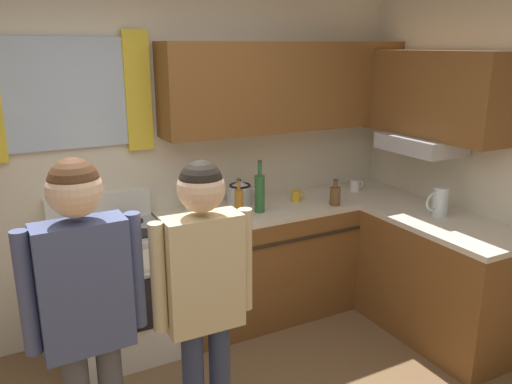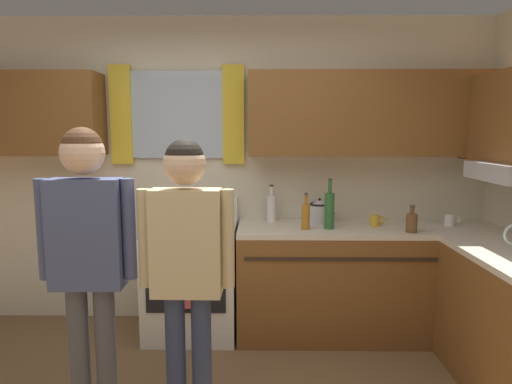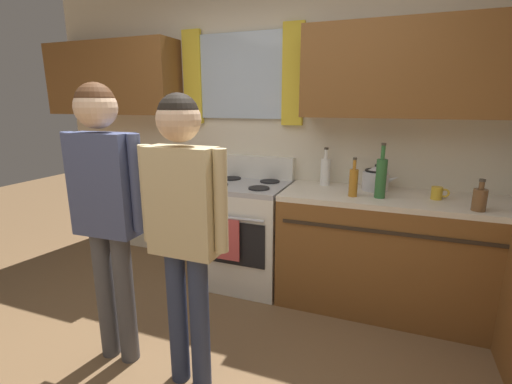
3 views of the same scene
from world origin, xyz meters
TOP-DOWN VIEW (x-y plane):
  - back_wall_unit at (0.04, 1.82)m, footprint 4.60×0.42m
  - kitchen_counter_run at (1.51, 1.22)m, footprint 2.10×1.78m
  - stove_oven at (-0.18, 1.54)m, footprint 0.72×0.67m
  - bottle_squat_brown at (1.51, 1.33)m, footprint 0.08×0.08m
  - bottle_milk_white at (0.47, 1.73)m, footprint 0.08×0.08m
  - bottle_oil_amber at (0.72, 1.42)m, footprint 0.06×0.06m
  - bottle_wine_green at (0.91, 1.45)m, footprint 0.08×0.08m
  - mug_mustard_yellow at (1.29, 1.55)m, footprint 0.12×0.08m
  - mug_ceramic_white at (1.90, 1.57)m, footprint 0.13×0.08m
  - stovetop_kettle at (0.87, 1.69)m, footprint 0.27×0.20m
  - water_pitcher at (2.01, 0.75)m, footprint 0.19×0.11m
  - adult_left at (-0.54, 0.33)m, footprint 0.52×0.23m
  - adult_in_plaid at (-0.01, 0.30)m, footprint 0.50×0.22m

SIDE VIEW (x-z plane):
  - kitchen_counter_run at x=1.51m, z-range 0.00..0.90m
  - stove_oven at x=-0.18m, z-range -0.08..1.02m
  - mug_mustard_yellow at x=1.29m, z-range 0.90..0.99m
  - mug_ceramic_white at x=1.90m, z-range 0.90..1.00m
  - bottle_squat_brown at x=1.51m, z-range 0.87..1.08m
  - stovetop_kettle at x=0.87m, z-range 0.89..1.10m
  - bottle_oil_amber at x=0.72m, z-range 0.87..1.15m
  - water_pitcher at x=2.01m, z-range 0.90..1.12m
  - adult_in_plaid at x=-0.01m, z-range 0.21..1.82m
  - bottle_milk_white at x=0.47m, z-range 0.86..1.18m
  - bottle_wine_green at x=0.91m, z-range 0.85..1.25m
  - adult_left at x=-0.54m, z-range 0.22..1.89m
  - back_wall_unit at x=0.04m, z-range 0.19..2.79m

